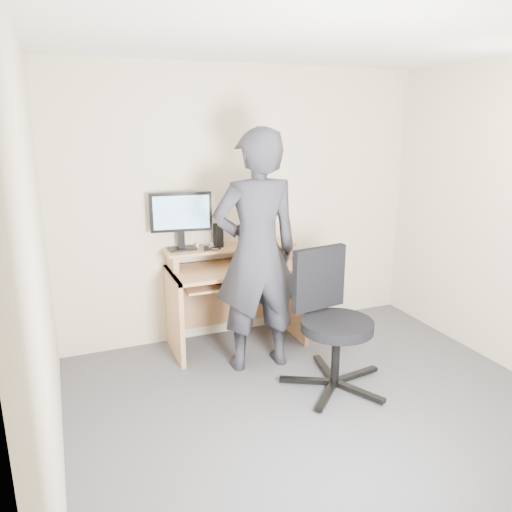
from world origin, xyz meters
TOP-DOWN VIEW (x-y plane):
  - ground at (0.00, 0.00)m, footprint 3.50×3.50m
  - back_wall at (0.00, 1.75)m, footprint 3.50×0.02m
  - ceiling at (0.00, 0.00)m, footprint 3.50×3.50m
  - desk at (-0.20, 1.53)m, footprint 1.20×0.60m
  - monitor at (-0.64, 1.62)m, footprint 0.54×0.15m
  - external_drive at (-0.31, 1.62)m, footprint 0.08×0.14m
  - travel_mug at (-0.10, 1.57)m, footprint 0.08×0.08m
  - smartphone at (0.08, 1.55)m, footprint 0.10×0.14m
  - charger at (-0.45, 1.52)m, footprint 0.05×0.05m
  - headphones at (-0.42, 1.68)m, footprint 0.19×0.19m
  - keyboard at (-0.20, 1.36)m, footprint 0.49×0.28m
  - mouse at (0.15, 1.35)m, footprint 0.11×0.07m
  - office_chair at (0.23, 0.51)m, footprint 0.82×0.83m
  - person at (-0.18, 1.01)m, footprint 0.74×0.50m

SIDE VIEW (x-z plane):
  - ground at x=0.00m, z-range 0.00..0.00m
  - desk at x=-0.20m, z-range 0.09..1.00m
  - office_chair at x=0.23m, z-range 0.05..1.10m
  - keyboard at x=-0.20m, z-range 0.65..0.68m
  - mouse at x=0.15m, z-range 0.75..0.79m
  - smartphone at x=0.08m, z-range 0.91..0.92m
  - headphones at x=-0.42m, z-range 0.89..0.95m
  - charger at x=-0.45m, z-range 0.91..0.94m
  - person at x=-0.18m, z-range 0.00..1.98m
  - travel_mug at x=-0.10m, z-range 0.91..1.08m
  - external_drive at x=-0.31m, z-range 0.91..1.11m
  - monitor at x=-0.64m, z-range 0.96..1.47m
  - back_wall at x=0.00m, z-range 0.00..2.50m
  - ceiling at x=0.00m, z-range 2.49..2.51m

